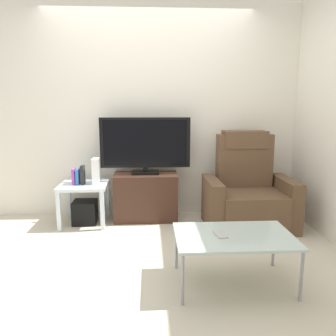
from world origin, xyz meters
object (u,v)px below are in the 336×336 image
television (145,144)px  cell_phone (220,234)px  book_middle (78,177)px  subwoofer_box (85,212)px  side_table (84,190)px  recliner_armchair (248,194)px  book_rightmost (83,175)px  tv_stand (146,196)px  game_console (96,171)px  coffee_table (234,238)px  book_leftmost (74,176)px

television → cell_phone: television is taller
book_middle → subwoofer_box: bearing=18.9°
television → side_table: 0.89m
recliner_armchair → book_rightmost: bearing=-175.8°
tv_stand → book_middle: book_middle is taller
book_rightmost → game_console: 0.16m
book_rightmost → cell_phone: 1.95m
book_middle → cell_phone: 1.98m
recliner_armchair → book_middle: bearing=-175.6°
tv_stand → book_rightmost: size_ratio=3.46×
side_table → cell_phone: bearing=-48.3°
television → book_rightmost: (-0.72, -0.15, -0.33)m
television → game_console: bearing=-168.1°
television → tv_stand: bearing=-90.0°
book_middle → coffee_table: book_middle is taller
recliner_armchair → coffee_table: size_ratio=1.20×
game_console → subwoofer_box: bearing=-176.1°
subwoofer_box → game_console: (0.15, 0.01, 0.49)m
tv_stand → cell_phone: tv_stand is taller
side_table → game_console: size_ratio=1.83×
television → recliner_armchair: 1.33m
tv_stand → game_console: size_ratio=2.55×
book_leftmost → book_middle: book_leftmost is taller
television → book_leftmost: size_ratio=5.87×
coffee_table → recliner_armchair: bearing=69.6°
television → coffee_table: 1.81m
recliner_armchair → book_leftmost: size_ratio=5.94×
side_table → coffee_table: 2.03m
television → cell_phone: size_ratio=7.12×
recliner_armchair → side_table: (-1.89, 0.17, 0.03)m
subwoofer_box → recliner_armchair: bearing=-5.0°
tv_stand → side_table: size_ratio=1.40×
tv_stand → coffee_table: (0.69, -1.57, 0.09)m
recliner_armchair → game_console: bearing=-177.1°
recliner_armchair → book_leftmost: (-1.99, 0.15, 0.20)m
subwoofer_box → book_leftmost: book_leftmost is taller
cell_phone → game_console: bearing=118.6°
recliner_armchair → coffee_table: (-0.48, -1.29, 0.00)m
book_middle → game_console: size_ratio=0.60×
subwoofer_box → book_rightmost: book_rightmost is taller
tv_stand → side_table: (-0.72, -0.11, 0.12)m
coffee_table → side_table: bearing=134.0°
tv_stand → book_middle: (-0.78, -0.13, 0.28)m
subwoofer_box → cell_phone: size_ratio=1.79×
recliner_armchair → book_leftmost: 2.00m
recliner_armchair → side_table: 1.90m
recliner_armchair → coffee_table: recliner_armchair is taller
side_table → cell_phone: size_ratio=3.60×
book_middle → cell_phone: size_ratio=1.17×
side_table → book_rightmost: 0.19m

